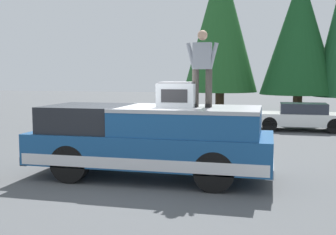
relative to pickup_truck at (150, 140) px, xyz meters
name	(u,v)px	position (x,y,z in m)	size (l,w,h in m)	color
ground_plane	(141,178)	(-0.18, 0.18, -0.87)	(90.00, 90.00, 0.00)	#4C4F51
pickup_truck	(150,140)	(0.00, 0.00, 0.00)	(2.01, 5.54, 1.65)	navy
compressor_unit	(177,94)	(0.03, -0.62, 1.05)	(0.65, 0.84, 0.56)	silver
person_on_truck_bed	(202,66)	(0.07, -1.18, 1.68)	(0.29, 0.72, 1.69)	#423D38
parked_car_white	(301,117)	(9.32, -3.95, -0.29)	(1.64, 4.10, 1.16)	white
conifer_center_left	(300,33)	(14.76, -4.11, 3.69)	(4.12, 4.12, 7.87)	#4C3826
conifer_center_right	(221,24)	(15.36, 0.22, 4.37)	(4.27, 4.27, 9.14)	#4C3826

